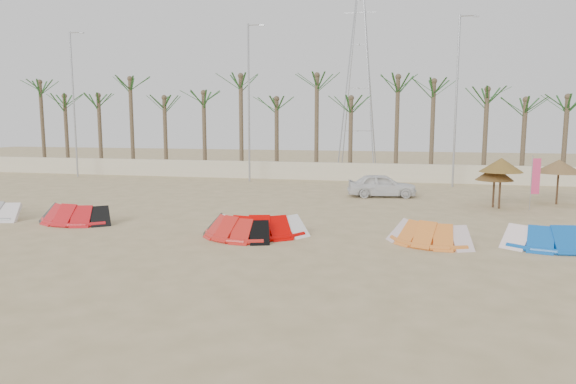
% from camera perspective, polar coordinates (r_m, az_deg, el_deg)
% --- Properties ---
extents(ground, '(120.00, 120.00, 0.00)m').
position_cam_1_polar(ground, '(16.52, -4.63, -7.27)').
color(ground, tan).
rests_on(ground, ground).
extents(boundary_wall, '(60.00, 0.30, 1.30)m').
position_cam_1_polar(boundary_wall, '(37.69, 5.37, 2.28)').
color(boundary_wall, beige).
rests_on(boundary_wall, ground).
extents(palm_line, '(52.00, 4.00, 7.70)m').
position_cam_1_polar(palm_line, '(38.99, 6.76, 10.97)').
color(palm_line, brown).
rests_on(palm_line, ground).
extents(lamp_a, '(1.25, 0.14, 11.00)m').
position_cam_1_polar(lamp_a, '(43.06, -22.68, 9.23)').
color(lamp_a, '#A5A8AD').
rests_on(lamp_a, ground).
extents(lamp_b, '(1.25, 0.14, 11.00)m').
position_cam_1_polar(lamp_b, '(36.84, -4.32, 10.13)').
color(lamp_b, '#A5A8AD').
rests_on(lamp_b, ground).
extents(lamp_c, '(1.25, 0.14, 11.00)m').
position_cam_1_polar(lamp_c, '(35.39, 18.26, 9.86)').
color(lamp_c, '#A5A8AD').
rests_on(lamp_c, ground).
extents(pylon, '(3.00, 3.00, 14.00)m').
position_cam_1_polar(pylon, '(43.59, 7.68, 2.14)').
color(pylon, '#A5A8AD').
rests_on(pylon, ground).
extents(kite_grey, '(4.15, 3.04, 0.90)m').
position_cam_1_polar(kite_grey, '(26.89, -29.16, -1.44)').
color(kite_grey, '#98989A').
rests_on(kite_grey, ground).
extents(kite_red_left, '(3.52, 1.79, 0.90)m').
position_cam_1_polar(kite_red_left, '(23.83, -22.30, -2.11)').
color(kite_red_left, red).
rests_on(kite_red_left, ground).
extents(kite_red_mid, '(3.54, 2.58, 0.90)m').
position_cam_1_polar(kite_red_mid, '(19.34, -5.66, -3.77)').
color(kite_red_mid, red).
rests_on(kite_red_mid, ground).
extents(kite_red_right, '(3.74, 2.23, 0.90)m').
position_cam_1_polar(kite_red_right, '(19.61, -2.90, -3.57)').
color(kite_red_right, '#D90200').
rests_on(kite_red_right, ground).
extents(kite_orange, '(3.35, 2.40, 0.90)m').
position_cam_1_polar(kite_orange, '(18.93, 15.31, -4.28)').
color(kite_orange, orange).
rests_on(kite_orange, ground).
extents(kite_blue, '(3.72, 1.94, 0.90)m').
position_cam_1_polar(kite_blue, '(20.03, 27.64, -4.23)').
color(kite_blue, '#0D56B8').
rests_on(kite_blue, ground).
extents(parasol_left, '(1.85, 1.85, 2.08)m').
position_cam_1_polar(parasol_left, '(27.61, 21.98, 1.93)').
color(parasol_left, '#4C331E').
rests_on(parasol_left, ground).
extents(parasol_mid, '(2.09, 2.09, 2.52)m').
position_cam_1_polar(parasol_mid, '(27.30, 22.61, 2.77)').
color(parasol_mid, '#4C331E').
rests_on(parasol_mid, ground).
extents(parasol_right, '(2.34, 2.34, 2.35)m').
position_cam_1_polar(parasol_right, '(30.04, 27.89, 2.54)').
color(parasol_right, '#4C331E').
rests_on(parasol_right, ground).
extents(flag_pink, '(0.44, 0.13, 2.67)m').
position_cam_1_polar(flag_pink, '(27.55, 25.77, 1.42)').
color(flag_pink, '#A5A8AD').
rests_on(flag_pink, ground).
extents(car, '(4.11, 2.20, 1.33)m').
position_cam_1_polar(car, '(29.87, 10.38, 0.74)').
color(car, white).
rests_on(car, ground).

